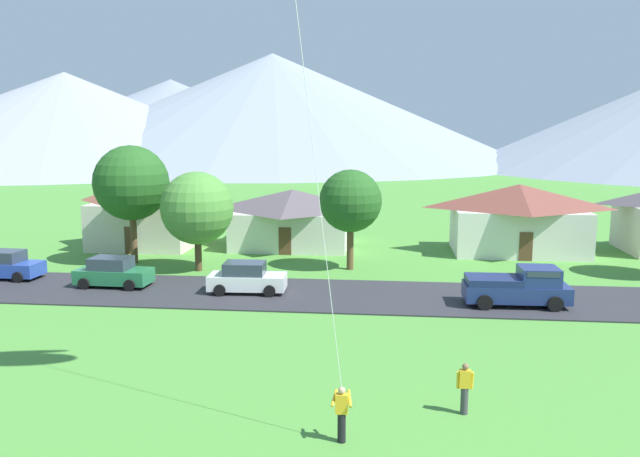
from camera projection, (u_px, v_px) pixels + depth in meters
road_strip at (332, 295)px, 34.86m from camera, size 160.00×7.00×0.08m
mountain_east_ridge at (273, 109)px, 170.56m from camera, size 134.18×134.18×28.58m
mountain_central_ridge at (172, 121)px, 178.75m from camera, size 109.83×109.83×22.50m
mountain_west_ridge at (67, 120)px, 154.26m from camera, size 111.28×111.28×22.36m
house_leftmost at (149, 210)px, 49.70m from camera, size 7.91×8.14×5.37m
house_left_center at (518, 217)px, 46.66m from camera, size 9.93×6.59×5.02m
house_right_center at (293, 217)px, 49.50m from camera, size 9.28×8.08×4.38m
tree_near_left at (131, 183)px, 42.62m from camera, size 5.00×5.00×7.92m
tree_left_of_center at (350, 201)px, 40.76m from camera, size 4.00×4.00×6.45m
tree_right_of_center at (197, 208)px, 40.42m from camera, size 4.61×4.61×6.34m
parked_car_blue_west_end at (5, 265)px, 38.53m from camera, size 4.28×2.23×1.68m
parked_car_white_mid_west at (247, 278)px, 35.20m from camera, size 4.27×2.22×1.68m
parked_car_green_east_end at (113, 273)px, 36.58m from camera, size 4.26×2.20×1.68m
pickup_truck_navy_west_side at (519, 286)px, 32.59m from camera, size 5.25×2.42×1.99m
watcher_person at (465, 388)px, 20.30m from camera, size 0.56×0.24×1.68m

